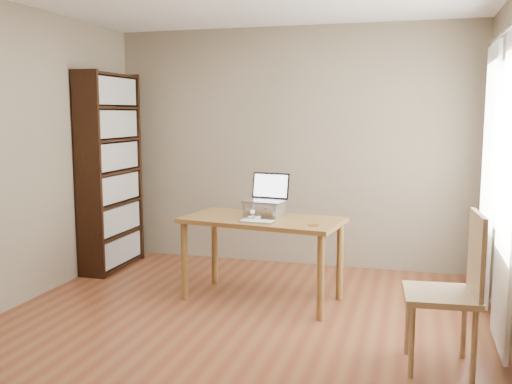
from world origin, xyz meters
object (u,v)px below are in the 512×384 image
object	(u,v)px
bookshelf	(110,172)
cat	(264,209)
keyboard	(257,222)
chair	(454,285)
laptop	(266,194)
desk	(262,229)

from	to	relation	value
bookshelf	cat	bearing A→B (deg)	-15.72
keyboard	cat	distance (m)	0.34
keyboard	cat	bearing A→B (deg)	98.30
cat	chair	distance (m)	1.96
chair	laptop	bearing A→B (deg)	138.33
bookshelf	laptop	world-z (taller)	bookshelf
desk	cat	bearing A→B (deg)	102.91
laptop	bookshelf	bearing A→B (deg)	173.45
keyboard	cat	size ratio (longest dim) A/B	0.64
desk	keyboard	world-z (taller)	keyboard
cat	chair	size ratio (longest dim) A/B	0.46
desk	chair	xyz separation A→B (m)	(1.56, -1.03, -0.08)
cat	desk	bearing A→B (deg)	-68.63
laptop	cat	xyz separation A→B (m)	(-0.01, -0.03, -0.13)
desk	keyboard	bearing A→B (deg)	-78.33
laptop	chair	xyz separation A→B (m)	(1.56, -1.17, -0.37)
bookshelf	cat	size ratio (longest dim) A/B	4.40
bookshelf	chair	size ratio (longest dim) A/B	2.01
keyboard	cat	world-z (taller)	cat
desk	keyboard	xyz separation A→B (m)	(0.01, -0.22, 0.11)
bookshelf	cat	world-z (taller)	bookshelf
desk	keyboard	size ratio (longest dim) A/B	4.82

